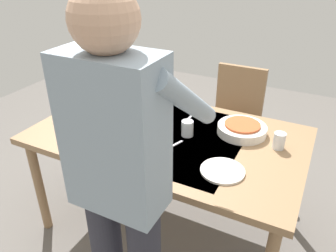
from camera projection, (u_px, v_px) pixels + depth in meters
The scene contains 15 objects.
ground_plane at pixel (168, 222), 2.40m from camera, with size 6.00×6.00×0.00m, color #66605B.
dining_table at pixel (168, 142), 2.07m from camera, with size 1.65×0.98×0.75m.
chair_near at pixel (235, 115), 2.75m from camera, with size 0.40×0.40×0.91m.
person_server at pixel (122, 182), 1.28m from camera, with size 0.42×0.61×1.69m.
wine_bottle at pixel (154, 95), 2.28m from camera, with size 0.07×0.07×0.30m.
wine_glass_left at pixel (164, 113), 2.05m from camera, with size 0.07×0.07×0.15m.
water_cup_near_left at pixel (158, 111), 2.19m from camera, with size 0.07×0.07×0.11m, color silver.
water_cup_near_right at pixel (187, 128), 1.99m from camera, with size 0.07×0.07×0.10m, color silver.
water_cup_far_left at pixel (279, 141), 1.87m from camera, with size 0.07×0.07×0.10m, color silver.
serving_bowl_pasta at pixel (242, 129), 2.02m from camera, with size 0.30×0.30×0.07m.
side_bowl_salad at pixel (87, 117), 2.16m from camera, with size 0.18×0.18×0.07m.
dinner_plate_near at pixel (111, 105), 2.39m from camera, with size 0.23×0.23×0.01m, color white.
dinner_plate_far at pixel (223, 171), 1.69m from camera, with size 0.23×0.23×0.01m, color white.
table_knife at pixel (194, 113), 2.27m from camera, with size 0.01×0.20×0.01m, color silver.
table_fork at pixel (171, 147), 1.90m from camera, with size 0.01×0.18×0.01m, color silver.
Camera 1 is at (-0.80, 1.58, 1.77)m, focal length 35.23 mm.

